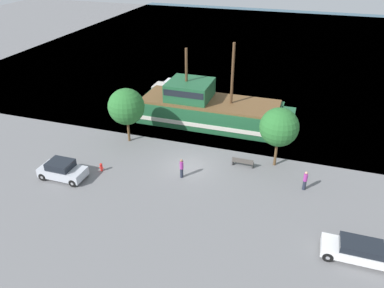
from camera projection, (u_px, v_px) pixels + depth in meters
ground_plane at (189, 167)px, 33.32m from camera, size 160.00×160.00×0.00m
water_surface at (264, 45)px, 69.79m from camera, size 80.00×80.00×0.00m
pirate_ship at (208, 108)px, 40.49m from camera, size 16.50×5.50×8.93m
moored_boat_dockside at (179, 89)px, 48.55m from camera, size 7.14×2.30×1.58m
parked_car_curb_front at (62, 170)px, 31.42m from camera, size 3.88×1.91×1.60m
parked_car_curb_mid at (362, 251)px, 23.49m from camera, size 4.98×1.78×1.36m
fire_hydrant at (101, 167)px, 32.56m from camera, size 0.42×0.25×0.76m
bench_promenade_east at (243, 162)px, 33.16m from camera, size 1.90×0.45×0.85m
pedestrian_walking_near at (305, 180)px, 29.95m from camera, size 0.32×0.32×1.71m
pedestrian_walking_far at (182, 168)px, 31.45m from camera, size 0.32×0.32×1.78m
tree_row_east at (126, 107)px, 35.73m from camera, size 3.52×3.52×5.47m
tree_row_mideast at (279, 127)px, 31.75m from camera, size 3.35×3.35×5.47m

